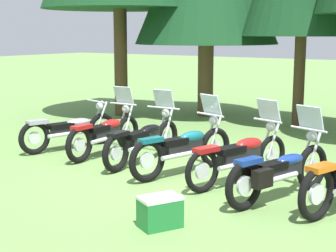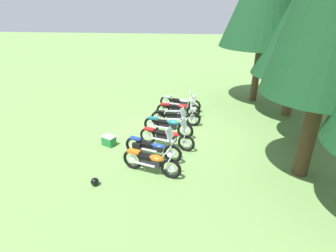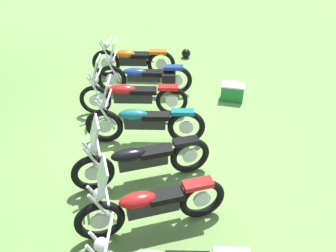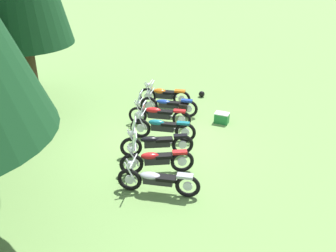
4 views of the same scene
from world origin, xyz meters
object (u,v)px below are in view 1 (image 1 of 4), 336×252
at_px(picnic_cooler, 160,212).
at_px(motorcycle_3, 184,148).
at_px(motorcycle_2, 144,139).
at_px(motorcycle_4, 241,155).
at_px(motorcycle_0, 70,129).
at_px(motorcycle_5, 279,170).
at_px(motorcycle_1, 106,133).

bearing_deg(picnic_cooler, motorcycle_3, 115.33).
bearing_deg(motorcycle_2, motorcycle_4, -96.51).
relative_size(motorcycle_0, motorcycle_5, 1.01).
bearing_deg(motorcycle_5, motorcycle_1, 95.83).
bearing_deg(motorcycle_5, motorcycle_2, 93.41).
bearing_deg(motorcycle_4, motorcycle_0, 102.27).
xyz_separation_m(motorcycle_1, motorcycle_2, (1.03, -0.06, -0.00)).
height_order(motorcycle_1, motorcycle_5, motorcycle_5).
bearing_deg(motorcycle_3, motorcycle_2, 92.30).
height_order(motorcycle_3, motorcycle_5, motorcycle_3).
bearing_deg(motorcycle_0, picnic_cooler, -106.76).
bearing_deg(motorcycle_4, motorcycle_3, 108.61).
distance_m(motorcycle_0, motorcycle_1, 1.01).
relative_size(motorcycle_1, motorcycle_2, 0.94).
bearing_deg(picnic_cooler, motorcycle_2, 129.83).
relative_size(motorcycle_1, motorcycle_3, 0.98).
bearing_deg(motorcycle_1, motorcycle_0, 88.65).
xyz_separation_m(motorcycle_3, motorcycle_5, (1.97, -0.45, -0.02)).
xyz_separation_m(motorcycle_1, motorcycle_4, (3.20, -0.28, 0.01)).
xyz_separation_m(motorcycle_2, motorcycle_3, (1.08, -0.26, 0.01)).
xyz_separation_m(motorcycle_3, picnic_cooler, (1.13, -2.39, -0.27)).
bearing_deg(motorcycle_1, motorcycle_4, -95.82).
relative_size(motorcycle_3, motorcycle_5, 1.01).
bearing_deg(motorcycle_2, picnic_cooler, -140.94).
bearing_deg(motorcycle_0, motorcycle_3, -80.22).
bearing_deg(picnic_cooler, motorcycle_1, 140.06).
distance_m(motorcycle_0, motorcycle_4, 4.22).
bearing_deg(motorcycle_0, motorcycle_4, -78.03).
xyz_separation_m(motorcycle_2, motorcycle_5, (3.05, -0.71, -0.01)).
xyz_separation_m(motorcycle_1, motorcycle_3, (2.11, -0.32, 0.01)).
bearing_deg(motorcycle_5, picnic_cooler, 173.28).
bearing_deg(motorcycle_2, motorcycle_0, 87.32).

